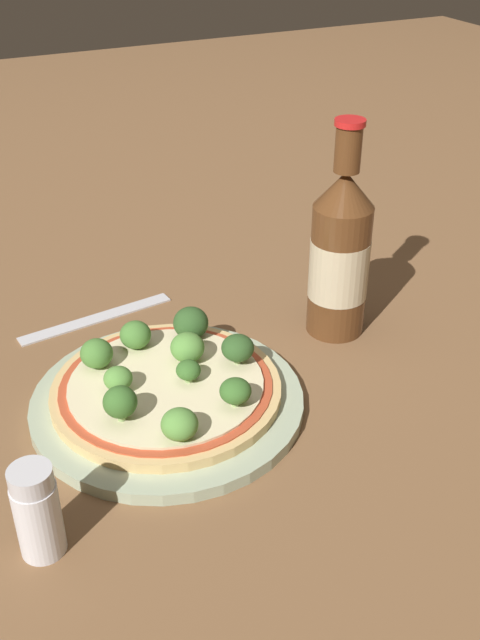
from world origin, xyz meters
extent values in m
plane|color=brown|center=(0.00, 0.00, 0.00)|extent=(3.00, 3.00, 0.00)
cylinder|color=#A3B293|center=(0.01, -0.02, 0.01)|extent=(0.26, 0.26, 0.01)
cylinder|color=tan|center=(0.01, -0.02, 0.02)|extent=(0.22, 0.22, 0.01)
cylinder|color=#B74728|center=(0.01, -0.02, 0.02)|extent=(0.20, 0.20, 0.00)
cylinder|color=beige|center=(0.01, -0.02, 0.02)|extent=(0.18, 0.18, 0.00)
cylinder|color=#89A866|center=(0.04, -0.07, 0.03)|extent=(0.01, 0.01, 0.01)
ellipsoid|color=#386628|center=(0.04, -0.07, 0.05)|extent=(0.03, 0.03, 0.03)
cylinder|color=#89A866|center=(-0.06, 0.03, 0.03)|extent=(0.01, 0.01, 0.01)
ellipsoid|color=#2D5123|center=(-0.06, 0.03, 0.04)|extent=(0.04, 0.04, 0.03)
cylinder|color=#89A866|center=(0.01, 0.05, 0.03)|extent=(0.01, 0.01, 0.01)
ellipsoid|color=#2D5123|center=(0.01, 0.05, 0.04)|extent=(0.03, 0.03, 0.03)
cylinder|color=#89A866|center=(-0.02, 0.01, 0.03)|extent=(0.01, 0.01, 0.01)
ellipsoid|color=#568E3D|center=(-0.02, 0.01, 0.04)|extent=(0.03, 0.03, 0.03)
cylinder|color=#89A866|center=(-0.06, -0.03, 0.03)|extent=(0.01, 0.01, 0.01)
ellipsoid|color=#477A33|center=(-0.06, -0.03, 0.04)|extent=(0.03, 0.03, 0.03)
cylinder|color=#89A866|center=(-0.05, -0.07, 0.03)|extent=(0.01, 0.01, 0.01)
ellipsoid|color=#477A33|center=(-0.05, -0.07, 0.04)|extent=(0.03, 0.03, 0.03)
cylinder|color=#89A866|center=(0.01, 0.00, 0.03)|extent=(0.01, 0.01, 0.01)
ellipsoid|color=#386628|center=(0.01, 0.00, 0.04)|extent=(0.02, 0.02, 0.02)
cylinder|color=#89A866|center=(0.08, -0.04, 0.03)|extent=(0.01, 0.01, 0.01)
ellipsoid|color=#568E3D|center=(0.08, -0.04, 0.04)|extent=(0.03, 0.03, 0.03)
cylinder|color=#89A866|center=(0.00, -0.06, 0.03)|extent=(0.01, 0.01, 0.01)
ellipsoid|color=#568E3D|center=(0.00, -0.06, 0.04)|extent=(0.03, 0.03, 0.02)
cylinder|color=#89A866|center=(0.07, 0.02, 0.03)|extent=(0.01, 0.01, 0.01)
ellipsoid|color=#386628|center=(0.07, 0.02, 0.04)|extent=(0.03, 0.03, 0.02)
cylinder|color=#563319|center=(-0.04, 0.19, 0.07)|extent=(0.06, 0.06, 0.15)
cylinder|color=#C6B793|center=(-0.04, 0.19, 0.08)|extent=(0.06, 0.06, 0.07)
cone|color=#563319|center=(-0.04, 0.19, 0.16)|extent=(0.06, 0.06, 0.04)
cylinder|color=#563319|center=(-0.04, 0.19, 0.21)|extent=(0.03, 0.03, 0.05)
cylinder|color=red|center=(-0.04, 0.19, 0.23)|extent=(0.03, 0.03, 0.01)
cylinder|color=silver|center=(0.13, -0.17, 0.03)|extent=(0.03, 0.03, 0.06)
cylinder|color=silver|center=(0.13, -0.17, 0.07)|extent=(0.03, 0.03, 0.02)
cube|color=silver|center=(-0.17, -0.04, 0.00)|extent=(0.04, 0.18, 0.00)
camera|label=1|loc=(0.54, -0.20, 0.45)|focal=42.00mm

